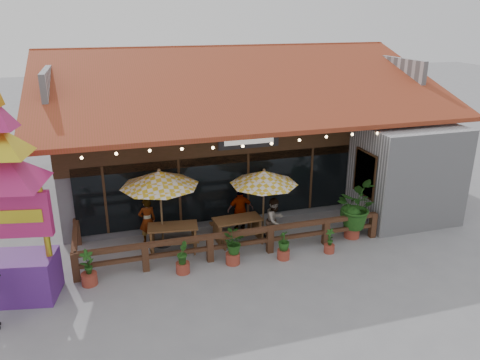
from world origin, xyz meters
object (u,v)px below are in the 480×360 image
object	(u,v)px
umbrella_left	(159,179)
tropical_plant	(354,207)
picnic_table_left	(173,233)
picnic_table_right	(237,225)
thai_sign_tower	(7,176)
umbrella_right	(264,178)

from	to	relation	value
umbrella_left	tropical_plant	size ratio (longest dim) A/B	1.38
picnic_table_left	picnic_table_right	bearing A→B (deg)	-1.44
umbrella_left	tropical_plant	distance (m)	6.63
umbrella_left	thai_sign_tower	distance (m)	4.59
umbrella_right	tropical_plant	xyz separation A→B (m)	(2.93, -1.00, -1.03)
umbrella_left	picnic_table_right	bearing A→B (deg)	-6.13
picnic_table_left	thai_sign_tower	bearing A→B (deg)	-158.40
thai_sign_tower	umbrella_right	bearing A→B (deg)	12.40
umbrella_left	tropical_plant	xyz separation A→B (m)	(6.39, -1.28, -1.25)
umbrella_left	picnic_table_left	distance (m)	1.89
picnic_table_right	tropical_plant	world-z (taller)	tropical_plant
umbrella_right	picnic_table_left	bearing A→B (deg)	178.75
umbrella_left	picnic_table_right	size ratio (longest dim) A/B	1.61
umbrella_left	picnic_table_right	xyz separation A→B (m)	(2.52, -0.27, -1.85)
picnic_table_left	tropical_plant	world-z (taller)	tropical_plant
thai_sign_tower	picnic_table_right	bearing A→B (deg)	14.21
picnic_table_left	picnic_table_right	distance (m)	2.21
umbrella_right	picnic_table_right	world-z (taller)	umbrella_right
umbrella_right	picnic_table_right	size ratio (longest dim) A/B	1.79
picnic_table_right	tropical_plant	size ratio (longest dim) A/B	0.86
umbrella_left	thai_sign_tower	size ratio (longest dim) A/B	0.41
picnic_table_right	umbrella_left	bearing A→B (deg)	173.87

